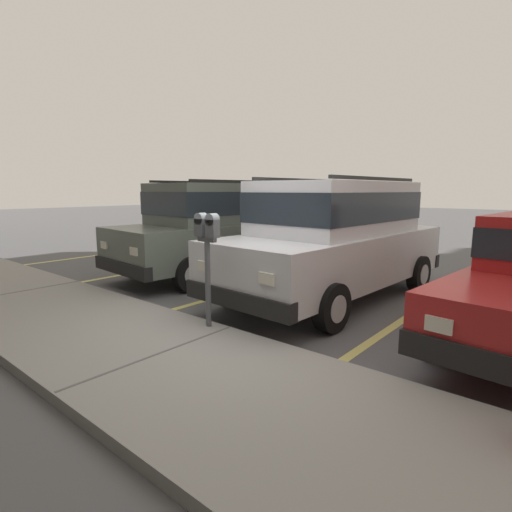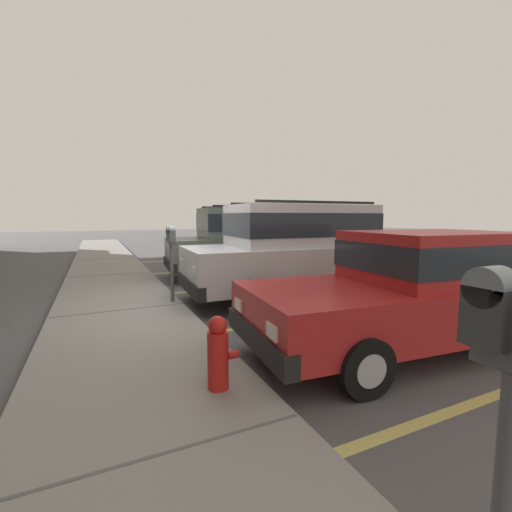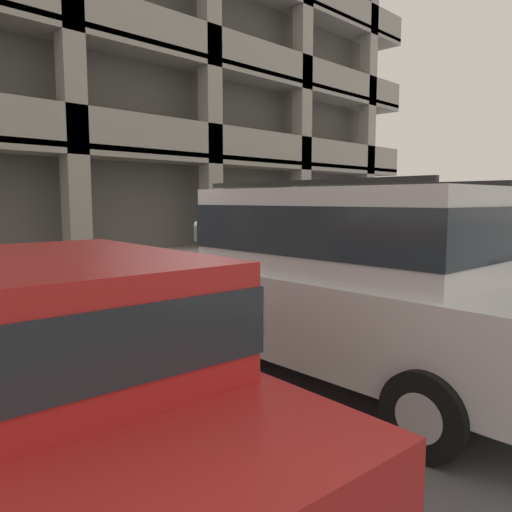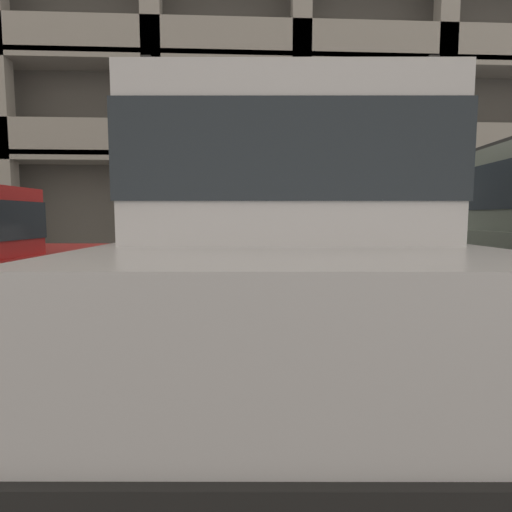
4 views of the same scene
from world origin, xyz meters
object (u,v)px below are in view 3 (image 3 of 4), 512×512
(red_sedan, at_px, (43,370))
(dark_hatchback, at_px, (477,254))
(silver_suv, at_px, (345,275))
(parking_meter_near, at_px, (206,246))

(red_sedan, bearing_deg, dark_hatchback, 2.02)
(silver_suv, relative_size, red_sedan, 1.06)
(dark_hatchback, distance_m, parking_meter_near, 3.87)
(silver_suv, xyz_separation_m, dark_hatchback, (2.96, -0.22, 0.00))
(dark_hatchback, bearing_deg, red_sedan, -177.99)
(dark_hatchback, bearing_deg, silver_suv, -179.25)
(silver_suv, relative_size, parking_meter_near, 3.38)
(silver_suv, bearing_deg, dark_hatchback, -1.20)
(red_sedan, height_order, parking_meter_near, parking_meter_near)
(dark_hatchback, xyz_separation_m, parking_meter_near, (-2.63, 2.84, 0.11))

